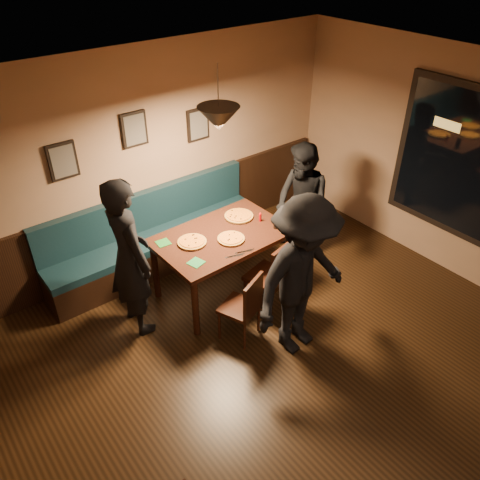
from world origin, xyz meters
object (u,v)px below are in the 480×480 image
at_px(diner_right, 302,204).
at_px(tabasco_bottle, 260,217).
at_px(booth_bench, 157,234).
at_px(diner_front, 302,278).
at_px(chair_near_right, 268,275).
at_px(chair_near_left, 239,306).
at_px(diner_left, 129,258).
at_px(soda_glass, 276,223).
at_px(dining_table, 222,263).

bearing_deg(diner_right, tabasco_bottle, -83.64).
relative_size(booth_bench, diner_front, 1.62).
height_order(chair_near_right, tabasco_bottle, chair_near_right).
distance_m(diner_front, tabasco_bottle, 1.28).
distance_m(chair_near_left, diner_left, 1.29).
distance_m(booth_bench, diner_right, 1.94).
relative_size(chair_near_left, diner_right, 0.52).
relative_size(chair_near_right, soda_glass, 6.74).
distance_m(chair_near_left, chair_near_right, 0.57).
distance_m(booth_bench, chair_near_right, 1.65).
bearing_deg(diner_left, diner_right, -92.91).
bearing_deg(tabasco_bottle, diner_left, 174.11).
height_order(chair_near_left, diner_front, diner_front).
bearing_deg(chair_near_right, diner_right, 14.75).
height_order(dining_table, chair_near_right, chair_near_right).
bearing_deg(chair_near_right, booth_bench, 97.58).
bearing_deg(diner_right, diner_left, -88.73).
xyz_separation_m(chair_near_left, chair_near_right, (0.54, 0.16, 0.07)).
bearing_deg(booth_bench, soda_glass, -51.65).
bearing_deg(booth_bench, chair_near_right, -69.13).
height_order(dining_table, tabasco_bottle, tabasco_bottle).
bearing_deg(diner_left, chair_near_left, -136.86).
xyz_separation_m(booth_bench, dining_table, (0.36, -0.95, -0.08)).
relative_size(chair_near_left, diner_left, 0.45).
relative_size(booth_bench, tabasco_bottle, 22.62).
height_order(booth_bench, diner_left, diner_left).
height_order(booth_bench, chair_near_right, booth_bench).
relative_size(diner_left, diner_right, 1.15).
xyz_separation_m(dining_table, soda_glass, (0.61, -0.28, 0.49)).
distance_m(booth_bench, chair_near_left, 1.70).
bearing_deg(diner_right, dining_table, -86.21).
xyz_separation_m(dining_table, diner_left, (-1.12, 0.13, 0.52)).
relative_size(booth_bench, diner_right, 1.84).
bearing_deg(booth_bench, diner_front, -78.07).
xyz_separation_m(diner_right, tabasco_bottle, (-0.73, -0.02, 0.08)).
bearing_deg(diner_right, booth_bench, -115.64).
bearing_deg(diner_right, soda_glass, -64.54).
relative_size(booth_bench, dining_table, 1.93).
bearing_deg(soda_glass, diner_left, 166.71).
height_order(booth_bench, diner_right, diner_right).
distance_m(chair_near_left, diner_front, 0.82).
xyz_separation_m(chair_near_left, diner_front, (0.42, -0.50, 0.50)).
height_order(soda_glass, tabasco_bottle, soda_glass).
height_order(diner_front, soda_glass, diner_front).
distance_m(diner_right, diner_front, 1.70).
bearing_deg(dining_table, diner_left, 172.19).
relative_size(diner_left, diner_front, 1.01).
distance_m(chair_near_right, diner_front, 0.79).
distance_m(booth_bench, diner_front, 2.28).
height_order(chair_near_left, chair_near_right, chair_near_right).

